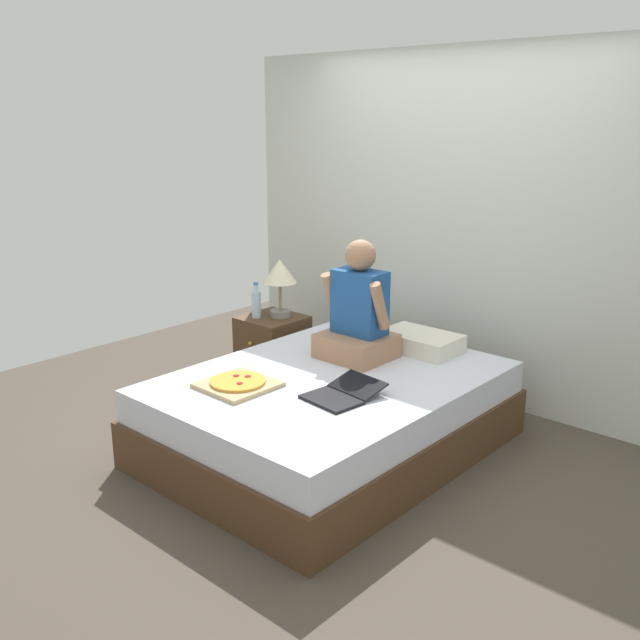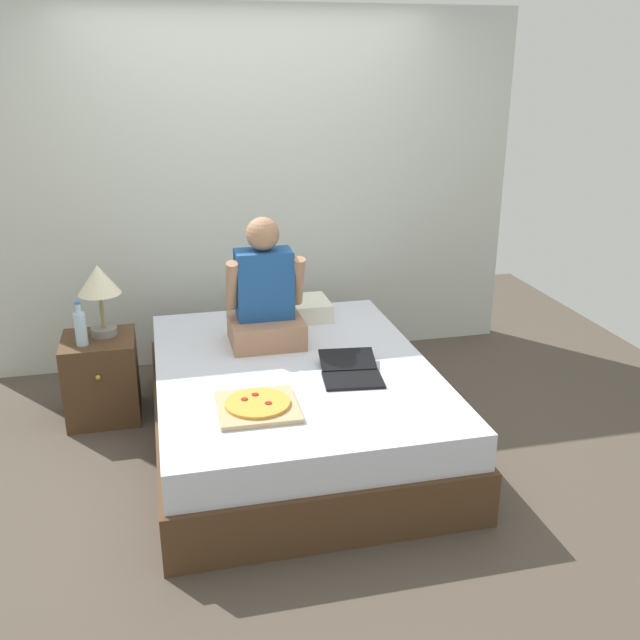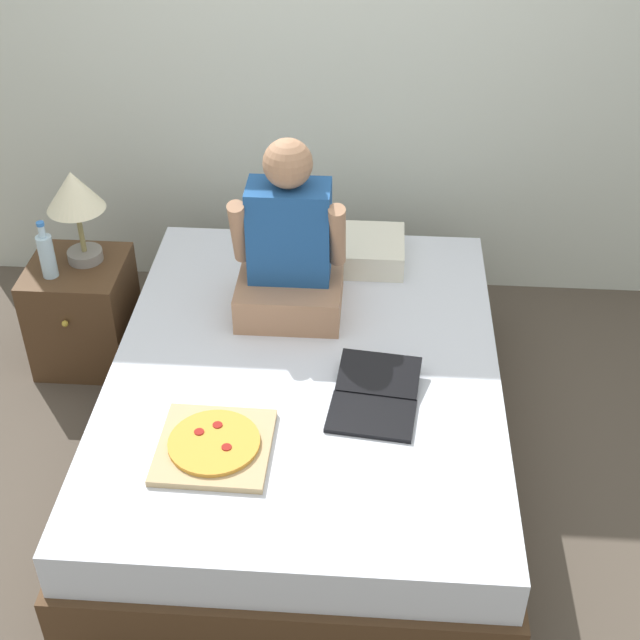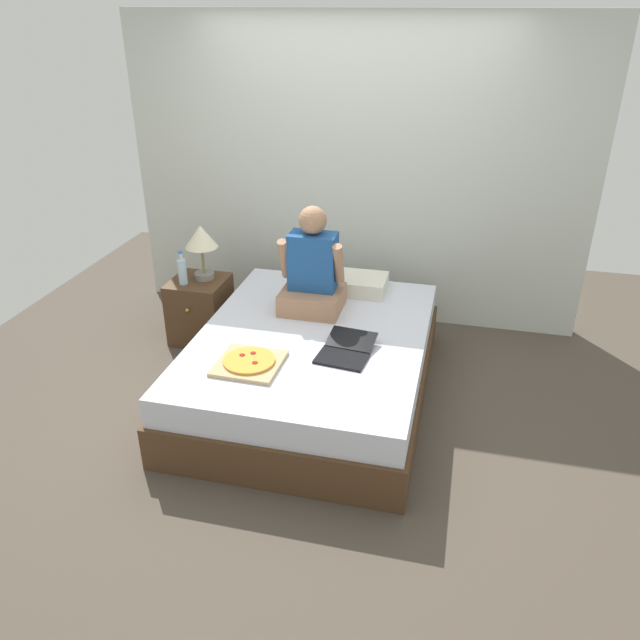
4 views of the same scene
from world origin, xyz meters
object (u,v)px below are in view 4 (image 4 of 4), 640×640
(water_bottle, at_px, (182,271))
(bed, at_px, (312,364))
(pizza_box, at_px, (249,363))
(lamp_on_left_nightstand, at_px, (201,240))
(nightstand_left, at_px, (200,310))
(person_seated, at_px, (312,273))
(laptop, at_px, (345,352))

(water_bottle, bearing_deg, bed, -22.84)
(pizza_box, bearing_deg, water_bottle, 132.10)
(pizza_box, bearing_deg, lamp_on_left_nightstand, 124.54)
(nightstand_left, relative_size, water_bottle, 1.92)
(bed, bearing_deg, pizza_box, -119.24)
(lamp_on_left_nightstand, distance_m, pizza_box, 1.43)
(person_seated, distance_m, pizza_box, 0.94)
(lamp_on_left_nightstand, relative_size, water_bottle, 1.63)
(nightstand_left, bearing_deg, pizza_box, -52.90)
(lamp_on_left_nightstand, height_order, person_seated, person_seated)
(bed, distance_m, pizza_box, 0.64)
(nightstand_left, xyz_separation_m, lamp_on_left_nightstand, (0.04, 0.05, 0.59))
(person_seated, bearing_deg, laptop, -58.83)
(water_bottle, bearing_deg, person_seated, -6.17)
(lamp_on_left_nightstand, relative_size, person_seated, 0.58)
(water_bottle, bearing_deg, pizza_box, -47.90)
(nightstand_left, distance_m, lamp_on_left_nightstand, 0.59)
(water_bottle, bearing_deg, laptop, -26.62)
(person_seated, bearing_deg, bed, -76.06)
(lamp_on_left_nightstand, xyz_separation_m, water_bottle, (-0.12, -0.14, -0.22))
(bed, bearing_deg, person_seated, 103.94)
(bed, bearing_deg, lamp_on_left_nightstand, 149.07)
(lamp_on_left_nightstand, height_order, laptop, lamp_on_left_nightstand)
(nightstand_left, relative_size, person_seated, 0.68)
(water_bottle, relative_size, pizza_box, 0.68)
(nightstand_left, relative_size, pizza_box, 1.30)
(person_seated, bearing_deg, pizza_box, -101.91)
(nightstand_left, distance_m, pizza_box, 1.40)
(bed, relative_size, laptop, 4.70)
(nightstand_left, bearing_deg, lamp_on_left_nightstand, 51.37)
(laptop, bearing_deg, bed, 139.86)
(pizza_box, bearing_deg, bed, 60.76)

